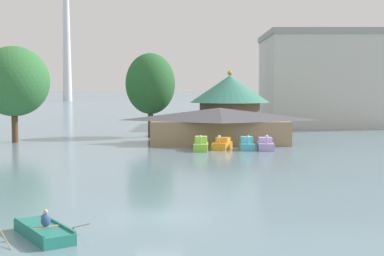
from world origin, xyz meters
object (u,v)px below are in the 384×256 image
Objects in this scene: pedal_boat_lime at (200,145)px; boathouse at (219,125)px; shoreline_tree_mid at (150,84)px; rowboat_with_rower at (43,231)px; pedal_boat_cyan at (246,145)px; background_building_block at (334,79)px; pedal_boat_orange at (222,144)px; shoreline_tree_tall_left at (13,81)px; pedal_boat_lavender at (265,145)px; green_roof_pavilion at (229,101)px.

pedal_boat_lime is 8.20m from boathouse.
rowboat_with_rower is at bearing -91.20° from shoreline_tree_mid.
pedal_boat_cyan is 44.73m from background_building_block.
background_building_block is at bearing -57.88° from rowboat_with_rower.
pedal_boat_cyan is at bearing -69.15° from boathouse.
shoreline_tree_mid reaches higher than pedal_boat_orange.
pedal_boat_lime is 47.78m from background_building_block.
shoreline_tree_tall_left is (-15.05, 42.72, 7.20)m from rowboat_with_rower.
boathouse is (-4.64, 7.04, 1.72)m from pedal_boat_lavender.
rowboat_with_rower is at bearing -113.51° from background_building_block.
green_roof_pavilion is (4.39, 19.28, 4.20)m from pedal_boat_lime.
rowboat_with_rower is 1.67× the size of pedal_boat_cyan.
pedal_boat_lime reaches higher than pedal_boat_lavender.
shoreline_tree_mid is at bearing 24.84° from shoreline_tree_tall_left.
shoreline_tree_tall_left is at bearing -158.67° from green_roof_pavilion.
pedal_boat_orange is 2.71m from pedal_boat_cyan.
pedal_boat_lavender is 44.02m from background_building_block.
boathouse is at bearing -47.91° from rowboat_with_rower.
shoreline_tree_tall_left is 56.88m from background_building_block.
rowboat_with_rower is 36.72m from pedal_boat_orange.
pedal_boat_orange is 0.18× the size of boathouse.
shoreline_tree_mid reaches higher than pedal_boat_cyan.
boathouse is at bearing 166.25° from pedal_boat_lime.
green_roof_pavilion is at bearing -169.61° from pedal_boat_lavender.
boathouse is at bearing -124.36° from background_building_block.
shoreline_tree_tall_left reaches higher than shoreline_tree_mid.
pedal_boat_lavender is 31.57m from shoreline_tree_tall_left.
pedal_boat_cyan is (2.65, -0.54, 0.03)m from pedal_boat_orange.
green_roof_pavilion is 29.33m from background_building_block.
boathouse is 1.49× the size of shoreline_tree_tall_left.
pedal_boat_cyan is 20.40m from shoreline_tree_mid.
pedal_boat_cyan is 7.58m from boathouse.
shoreline_tree_tall_left is at bearing -86.49° from pedal_boat_orange.
rowboat_with_rower is 45.86m from shoreline_tree_tall_left.
green_roof_pavilion is (2.02, 11.61, 2.54)m from boathouse.
pedal_boat_cyan is 29.64m from shoreline_tree_tall_left.
shoreline_tree_tall_left is (-27.10, -10.58, 2.68)m from green_roof_pavilion.
pedal_boat_lavender is 19.31m from green_roof_pavilion.
pedal_boat_lime is at bearing -102.81° from green_roof_pavilion.
pedal_boat_cyan is (5.00, 0.76, -0.04)m from pedal_boat_lime.
shoreline_tree_tall_left is at bearing -155.16° from shoreline_tree_mid.
pedal_boat_lime is (7.67, 34.02, 0.32)m from rowboat_with_rower.
green_roof_pavilion is (-2.62, 18.66, 4.26)m from pedal_boat_lavender.
shoreline_tree_mid is at bearing -154.33° from pedal_boat_lime.
shoreline_tree_mid is (-8.98, 8.48, 4.97)m from boathouse.
pedal_boat_orange is 0.13× the size of background_building_block.
shoreline_tree_mid is (-6.61, 16.15, 6.63)m from pedal_boat_lime.
pedal_boat_cyan is at bearing -116.45° from background_building_block.
background_building_block reaches higher than green_roof_pavilion.
shoreline_tree_mid reaches higher than pedal_boat_lime.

